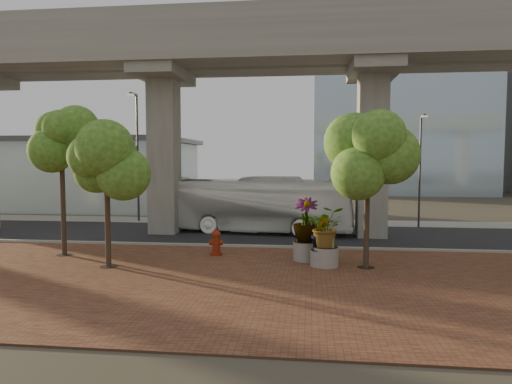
# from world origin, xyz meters

# --- Properties ---
(ground) EXTENTS (160.00, 160.00, 0.00)m
(ground) POSITION_xyz_m (0.00, 0.00, 0.00)
(ground) COLOR #3E382D
(ground) RESTS_ON ground
(brick_plaza) EXTENTS (70.00, 13.00, 0.06)m
(brick_plaza) POSITION_xyz_m (0.00, -8.00, 0.03)
(brick_plaza) COLOR brown
(brick_plaza) RESTS_ON ground
(asphalt_road) EXTENTS (90.00, 8.00, 0.04)m
(asphalt_road) POSITION_xyz_m (0.00, 2.00, 0.02)
(asphalt_road) COLOR black
(asphalt_road) RESTS_ON ground
(curb_strip) EXTENTS (70.00, 0.25, 0.16)m
(curb_strip) POSITION_xyz_m (0.00, -2.00, 0.08)
(curb_strip) COLOR #99968E
(curb_strip) RESTS_ON ground
(far_sidewalk) EXTENTS (90.00, 3.00, 0.06)m
(far_sidewalk) POSITION_xyz_m (0.00, 7.50, 0.03)
(far_sidewalk) COLOR #99968E
(far_sidewalk) RESTS_ON ground
(transit_viaduct) EXTENTS (72.00, 5.60, 12.40)m
(transit_viaduct) POSITION_xyz_m (0.00, 2.00, 7.29)
(transit_viaduct) COLOR gray
(transit_viaduct) RESTS_ON ground
(station_pavilion) EXTENTS (23.00, 13.00, 6.30)m
(station_pavilion) POSITION_xyz_m (-20.00, 16.00, 3.22)
(station_pavilion) COLOR silver
(station_pavilion) RESTS_ON ground
(transit_bus) EXTENTS (12.20, 4.39, 3.33)m
(transit_bus) POSITION_xyz_m (-0.87, 2.80, 1.66)
(transit_bus) COLOR white
(transit_bus) RESTS_ON ground
(fire_hydrant) EXTENTS (0.60, 0.54, 1.21)m
(fire_hydrant) POSITION_xyz_m (-1.64, -4.08, 0.64)
(fire_hydrant) COLOR maroon
(fire_hydrant) RESTS_ON ground
(planter_front) EXTENTS (2.23, 2.23, 2.45)m
(planter_front) POSITION_xyz_m (3.22, -5.73, 1.55)
(planter_front) COLOR #9C968D
(planter_front) RESTS_ON ground
(planter_right) EXTENTS (2.52, 2.52, 2.69)m
(planter_right) POSITION_xyz_m (2.37, -4.73, 1.69)
(planter_right) COLOR #9D978E
(planter_right) RESTS_ON ground
(planter_left) EXTENTS (1.85, 1.85, 2.04)m
(planter_left) POSITION_xyz_m (3.00, -5.74, 1.30)
(planter_left) COLOR #B0A99F
(planter_left) RESTS_ON ground
(street_tree_far_west) EXTENTS (3.23, 3.23, 6.44)m
(street_tree_far_west) POSITION_xyz_m (-8.49, -4.88, 5.00)
(street_tree_far_west) COLOR #4C392B
(street_tree_far_west) RESTS_ON ground
(street_tree_near_west) EXTENTS (3.44, 3.44, 5.90)m
(street_tree_near_west) POSITION_xyz_m (-5.50, -6.83, 4.37)
(street_tree_near_west) COLOR #4C392B
(street_tree_near_west) RESTS_ON ground
(street_tree_near_east) EXTENTS (3.62, 3.62, 6.01)m
(street_tree_near_east) POSITION_xyz_m (4.80, -5.77, 4.40)
(street_tree_near_east) COLOR #4C392B
(street_tree_near_east) RESTS_ON ground
(streetlamp_west) EXTENTS (0.44, 1.29, 8.89)m
(streetlamp_west) POSITION_xyz_m (-9.49, 6.64, 5.19)
(streetlamp_west) COLOR #333338
(streetlamp_west) RESTS_ON ground
(streetlamp_east) EXTENTS (0.35, 1.04, 7.15)m
(streetlamp_east) POSITION_xyz_m (9.53, 5.90, 4.18)
(streetlamp_east) COLOR #2E2E33
(streetlamp_east) RESTS_ON ground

